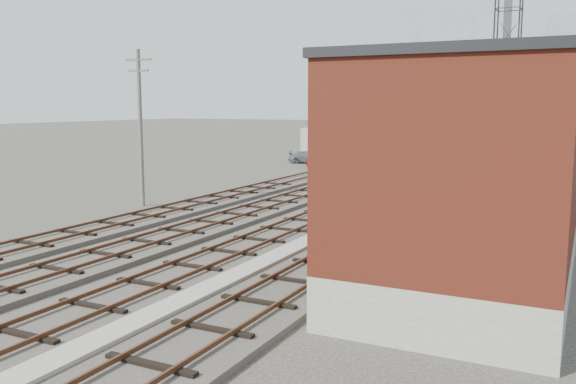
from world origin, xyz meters
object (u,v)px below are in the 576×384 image
Objects in this scene: site_trailer at (433,146)px; car_silver at (341,158)px; car_grey at (309,157)px; car_red at (328,161)px; signal_mast at (320,217)px; switch_stand at (324,198)px.

site_trailer is 12.52m from car_silver.
car_grey is (-3.61, 0.14, -0.11)m from car_silver.
car_red is at bearing -174.14° from car_silver.
car_silver reaches higher than car_grey.
signal_mast is 0.98× the size of car_silver.
signal_mast is at bearing -173.03° from car_grey.
switch_stand is at bearing -156.91° from car_silver.
car_red is at bearing 112.29° from signal_mast.
car_red is at bearing -113.13° from site_trailer.
car_red is at bearing -153.25° from car_grey.
car_silver is at bearing 0.17° from car_red.
car_grey is at bearing 42.74° from car_red.
site_trailer is at bearing -27.66° from car_silver.
car_silver is 1.04× the size of car_grey.
car_silver is 3.61m from car_grey.
car_silver reaches higher than car_red.
car_grey is at bearing 138.17° from switch_stand.
site_trailer is (-2.28, 35.69, 0.75)m from switch_stand.
site_trailer reaches higher than switch_stand.
car_grey is (-10.12, -10.54, -0.84)m from site_trailer.
switch_stand is (-6.14, 14.71, -1.85)m from signal_mast.
switch_stand is 0.22× the size of site_trailer.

